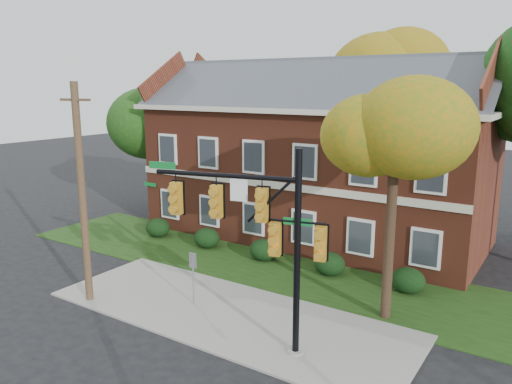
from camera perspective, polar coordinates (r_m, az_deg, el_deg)
The scene contains 15 objects.
ground at distance 18.36m, azimuth -5.33°, elevation -14.91°, with size 120.00×120.00×0.00m, color black.
sidewalk at distance 19.05m, azimuth -3.40°, elevation -13.70°, with size 14.00×5.00×0.08m, color gray.
grass_strip at distance 22.92m, azimuth 4.17°, elevation -9.17°, with size 30.00×6.00×0.04m, color #193811.
apartment_building at distance 27.76m, azimuth 6.73°, elevation 5.13°, with size 18.80×8.80×9.74m.
hedge_far_left at distance 28.47m, azimuth -11.16°, elevation -4.02°, with size 1.40×1.26×1.05m, color black.
hedge_left at distance 26.22m, azimuth -5.65°, elevation -5.25°, with size 1.40×1.26×1.05m, color black.
hedge_center at distance 24.27m, azimuth 0.85°, elevation -6.63°, with size 1.40×1.26×1.05m, color black.
hedge_right at distance 22.70m, azimuth 8.40°, elevation -8.12°, with size 1.40×1.26×1.05m, color black.
hedge_far_right at distance 21.58m, azimuth 16.97°, elevation -9.63°, with size 1.40×1.26×1.05m, color black.
tree_near_right at distance 17.41m, azimuth 16.24°, elevation 6.17°, with size 4.50×4.25×8.58m.
tree_left_rear at distance 32.29m, azimuth -9.94°, elevation 9.02°, with size 5.40×5.10×8.88m.
tree_far_rear at distance 34.30m, azimuth 15.00°, elevation 12.59°, with size 6.84×6.46×11.52m.
traffic_signal at distance 15.30m, azimuth 0.50°, elevation -4.08°, with size 5.72×1.61×6.55m.
utility_pole at distance 19.88m, azimuth -19.25°, elevation -0.28°, with size 1.31×0.37×8.47m.
sign_post at distance 19.30m, azimuth -7.21°, elevation -8.85°, with size 0.31×0.07×2.14m.
Camera 1 is at (10.31, -12.70, 8.33)m, focal length 35.00 mm.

